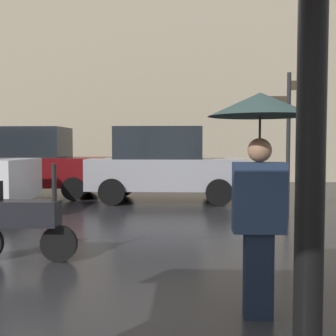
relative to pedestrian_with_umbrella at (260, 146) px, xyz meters
name	(u,v)px	position (x,y,z in m)	size (l,w,h in m)	color
pedestrian_with_umbrella	(260,146)	(0.00, 0.00, 0.00)	(0.87, 0.87, 1.90)	black
parked_scooter	(18,218)	(-2.73, 1.63, -0.91)	(1.41, 0.32, 1.23)	black
parked_car_left	(28,162)	(-5.11, 8.32, -0.48)	(4.45, 1.89, 1.98)	#590C0F
parked_car_right	(164,164)	(-1.17, 7.49, -0.49)	(4.02, 1.95, 1.94)	gray
street_signpost	(289,131)	(1.42, 4.86, 0.29)	(1.08, 0.08, 2.89)	black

